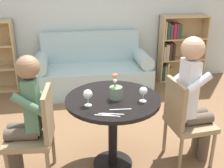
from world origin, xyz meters
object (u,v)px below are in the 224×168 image
at_px(chair_left, 37,131).
at_px(chair_right, 184,118).
at_px(wine_glass_right, 143,91).
at_px(flower_vase, 116,92).
at_px(person_right, 194,97).
at_px(couch, 93,72).
at_px(wine_glass_left, 88,95).
at_px(bookshelf_right, 176,48).
at_px(person_left, 25,116).

xyz_separation_m(chair_left, chair_right, (1.43, 0.00, 0.00)).
bearing_deg(chair_right, wine_glass_right, 94.34).
bearing_deg(flower_vase, person_right, -0.66).
relative_size(couch, wine_glass_left, 12.24).
distance_m(chair_right, flower_vase, 0.77).
height_order(bookshelf_right, person_left, person_left).
xyz_separation_m(couch, wine_glass_right, (0.26, -2.09, 0.55)).
relative_size(bookshelf_right, wine_glass_right, 8.21).
relative_size(bookshelf_right, chair_right, 1.27).
relative_size(chair_right, wine_glass_right, 6.44).
distance_m(chair_left, wine_glass_right, 1.04).
height_order(couch, chair_left, couch).
xyz_separation_m(bookshelf_right, chair_right, (-0.80, -2.28, -0.08)).
bearing_deg(person_right, wine_glass_left, 89.95).
bearing_deg(person_left, chair_right, 95.01).
relative_size(couch, chair_left, 2.05).
distance_m(chair_right, person_right, 0.23).
relative_size(couch, chair_right, 2.05).
relative_size(person_left, wine_glass_right, 8.70).
distance_m(person_right, wine_glass_left, 1.05).
relative_size(chair_left, flower_vase, 3.74).
relative_size(couch, person_right, 1.40).
bearing_deg(couch, wine_glass_right, -82.98).
distance_m(couch, wine_glass_right, 2.18).
relative_size(chair_right, person_left, 0.74).
relative_size(wine_glass_left, flower_vase, 0.62).
xyz_separation_m(chair_right, wine_glass_right, (-0.46, -0.08, 0.36)).
height_order(bookshelf_right, wine_glass_right, bookshelf_right).
bearing_deg(wine_glass_left, flower_vase, 21.28).
xyz_separation_m(bookshelf_right, wine_glass_left, (-1.76, -2.37, 0.28)).
bearing_deg(bookshelf_right, couch, -170.05).
distance_m(bookshelf_right, chair_left, 3.20).
distance_m(couch, bookshelf_right, 1.56).
bearing_deg(wine_glass_right, couch, 97.02).
relative_size(bookshelf_right, flower_vase, 4.76).
xyz_separation_m(couch, chair_left, (-0.72, -2.02, 0.18)).
bearing_deg(wine_glass_left, bookshelf_right, 53.35).
height_order(chair_left, person_left, person_left).
height_order(chair_left, flower_vase, flower_vase).
relative_size(person_left, flower_vase, 5.04).
xyz_separation_m(bookshelf_right, flower_vase, (-1.49, -2.26, 0.25)).
bearing_deg(chair_left, person_right, 96.04).
xyz_separation_m(chair_right, wine_glass_left, (-0.96, -0.08, 0.37)).
xyz_separation_m(person_left, wine_glass_right, (1.06, -0.09, 0.20)).
height_order(couch, wine_glass_right, couch).
height_order(chair_left, person_right, person_right).
distance_m(couch, chair_left, 2.15).
bearing_deg(person_left, wine_glass_left, 85.99).
bearing_deg(flower_vase, chair_right, -1.82).
height_order(chair_right, flower_vase, flower_vase).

